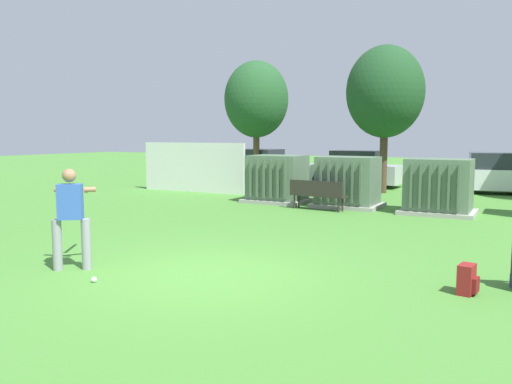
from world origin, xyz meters
TOP-DOWN VIEW (x-y plane):
  - ground_plane at (0.00, 0.00)m, footprint 96.00×96.00m
  - fence_panel at (-7.49, 10.50)m, footprint 4.80×0.12m
  - transformer_west at (-3.00, 9.07)m, footprint 2.10×1.70m
  - transformer_mid_west at (-0.47, 9.05)m, footprint 2.10×1.70m
  - transformer_mid_east at (2.34, 8.87)m, footprint 2.10×1.70m
  - park_bench at (-1.09, 7.92)m, footprint 1.83×0.61m
  - batter at (-2.19, -0.73)m, footprint 1.16×1.44m
  - sports_ball at (-1.26, -1.17)m, footprint 0.09×0.09m
  - backpack at (3.98, 0.93)m, footprint 0.30×0.34m
  - tree_left at (-6.97, 15.01)m, footprint 3.03×3.03m
  - tree_center_left at (-0.53, 13.70)m, footprint 3.04×3.04m
  - parked_car_leftmost at (-7.44, 15.96)m, footprint 4.37×2.28m
  - parked_car_left_of_center at (-2.38, 15.88)m, footprint 4.27×2.06m
  - parked_car_right_of_center at (3.43, 15.61)m, footprint 4.41×2.38m

SIDE VIEW (x-z plane):
  - ground_plane at x=0.00m, z-range 0.00..0.00m
  - sports_ball at x=-1.26m, z-range 0.00..0.09m
  - backpack at x=3.98m, z-range -0.01..0.43m
  - park_bench at x=-1.09m, z-range 0.08..0.99m
  - parked_car_leftmost at x=-7.44m, z-range -0.06..1.56m
  - parked_car_left_of_center at x=-2.38m, z-range -0.06..1.56m
  - parked_car_right_of_center at x=3.43m, z-range -0.06..1.56m
  - transformer_west at x=-3.00m, z-range -0.02..1.60m
  - transformer_mid_west at x=-0.47m, z-range -0.02..1.60m
  - transformer_mid_east at x=2.34m, z-range -0.02..1.60m
  - batter at x=-2.19m, z-range 0.11..1.85m
  - fence_panel at x=-7.49m, z-range 0.00..2.00m
  - tree_left at x=-6.97m, z-range 1.08..6.87m
  - tree_center_left at x=-0.53m, z-range 1.08..6.89m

